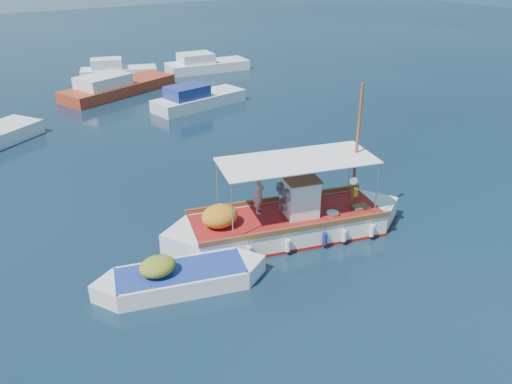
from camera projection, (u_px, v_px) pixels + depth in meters
ground at (279, 227)px, 19.65m from camera, size 160.00×160.00×0.00m
fishing_caique at (285, 223)px, 18.91m from camera, size 9.24×4.46×5.87m
dinghy at (180, 279)px, 16.12m from camera, size 5.48×2.75×1.40m
bg_boat_n at (116, 88)px, 36.99m from camera, size 9.29×5.58×1.80m
bg_boat_ne at (197, 100)px, 34.08m from camera, size 6.85×3.18×1.80m
bg_boat_e at (205, 65)px, 43.87m from camera, size 7.38×3.51×1.80m
bg_boat_far_n at (117, 72)px, 41.65m from camera, size 6.45×3.96×1.80m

